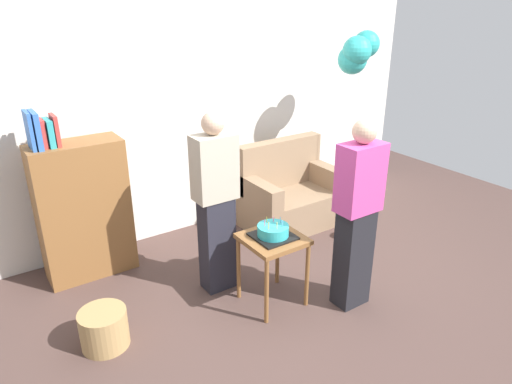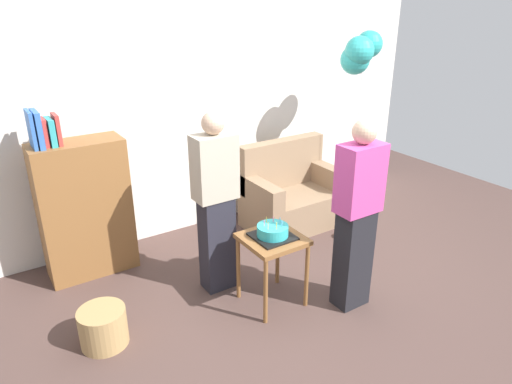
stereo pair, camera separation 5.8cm
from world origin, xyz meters
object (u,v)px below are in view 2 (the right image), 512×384
at_px(couch, 291,196).
at_px(person_holding_cake, 357,216).
at_px(side_table, 272,248).
at_px(balloon_bunch, 361,52).
at_px(person_blowing_candles, 216,203).
at_px(handbag, 356,230).
at_px(wicker_basket, 103,327).
at_px(bookshelf, 84,207).
at_px(birthday_cake, 273,232).

height_order(couch, person_holding_cake, person_holding_cake).
distance_m(side_table, balloon_bunch, 2.44).
bearing_deg(person_blowing_candles, handbag, 21.97).
relative_size(handbag, balloon_bunch, 0.13).
relative_size(person_blowing_candles, handbag, 5.82).
relative_size(person_holding_cake, wicker_basket, 4.53).
relative_size(couch, bookshelf, 0.68).
distance_m(bookshelf, handbag, 2.83).
xyz_separation_m(person_blowing_candles, handbag, (1.71, -0.02, -0.73)).
height_order(side_table, person_blowing_candles, person_blowing_candles).
relative_size(person_blowing_candles, balloon_bunch, 0.76).
height_order(couch, side_table, couch).
bearing_deg(handbag, side_table, -163.01).
xyz_separation_m(side_table, wicker_basket, (-1.38, 0.26, -0.38)).
xyz_separation_m(bookshelf, wicker_basket, (-0.22, -1.10, -0.52)).
height_order(bookshelf, handbag, bookshelf).
relative_size(couch, handbag, 3.93).
bearing_deg(birthday_cake, person_holding_cake, -34.92).
height_order(bookshelf, person_blowing_candles, person_blowing_candles).
relative_size(birthday_cake, handbag, 1.14).
height_order(person_blowing_candles, person_holding_cake, same).
height_order(wicker_basket, balloon_bunch, balloon_bunch).
bearing_deg(side_table, couch, 46.65).
relative_size(side_table, birthday_cake, 1.98).
xyz_separation_m(person_blowing_candles, balloon_bunch, (2.05, 0.46, 1.09)).
bearing_deg(bookshelf, person_holding_cake, -45.53).
distance_m(couch, handbag, 0.82).
height_order(bookshelf, birthday_cake, bookshelf).
xyz_separation_m(person_holding_cake, wicker_basket, (-1.94, 0.65, -0.68)).
bearing_deg(balloon_bunch, couch, 163.83).
bearing_deg(couch, person_holding_cake, -108.70).
height_order(bookshelf, person_holding_cake, person_holding_cake).
bearing_deg(person_holding_cake, birthday_cake, -39.25).
xyz_separation_m(person_holding_cake, balloon_bunch, (1.22, 1.31, 1.09)).
distance_m(side_table, wicker_basket, 1.46).
xyz_separation_m(person_holding_cake, handbag, (0.89, 0.83, -0.73)).
bearing_deg(wicker_basket, couch, 19.53).
distance_m(wicker_basket, balloon_bunch, 3.68).
distance_m(bookshelf, side_table, 1.80).
height_order(side_table, person_holding_cake, person_holding_cake).
xyz_separation_m(wicker_basket, balloon_bunch, (3.16, 0.66, 1.77)).
distance_m(couch, wicker_basket, 2.61).
distance_m(side_table, handbag, 1.57).
xyz_separation_m(couch, wicker_basket, (-2.45, -0.87, -0.19)).
bearing_deg(birthday_cake, side_table, 78.01).
bearing_deg(birthday_cake, couch, 46.65).
distance_m(side_table, birthday_cake, 0.15).
bearing_deg(balloon_bunch, wicker_basket, -168.14).
xyz_separation_m(side_table, person_holding_cake, (0.55, -0.39, 0.30)).
bearing_deg(couch, person_blowing_candles, -153.53).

